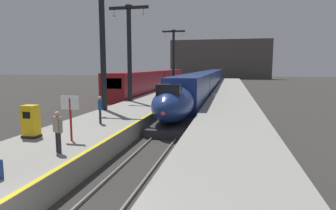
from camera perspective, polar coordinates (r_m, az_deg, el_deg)
platform_left at (r=31.16m, az=-2.85°, el=0.25°), size 4.80×110.00×1.05m
platform_right at (r=30.11m, az=12.21°, el=-0.17°), size 4.80×110.00×1.05m
platform_left_safety_stripe at (r=30.58m, az=1.27°, el=1.12°), size 0.20×107.80×0.01m
rail_main_left at (r=33.23m, az=3.89°, el=-0.10°), size 0.08×110.00×0.12m
rail_main_right at (r=33.05m, az=6.46°, el=-0.17°), size 0.08×110.00×0.12m
rail_secondary_left at (r=35.30m, az=-9.23°, el=0.27°), size 0.08×110.00×0.12m
rail_secondary_right at (r=34.79m, az=-6.93°, el=0.21°), size 0.08×110.00×0.12m
highspeed_train_main at (r=53.97m, az=7.96°, el=4.86°), size 2.92×75.31×3.60m
regional_train_adjacent at (r=47.84m, az=-2.48°, el=4.77°), size 2.85×36.60×3.80m
station_column_mid at (r=23.76m, az=-12.78°, el=13.27°), size 4.00×0.68×9.86m
station_column_far at (r=29.41m, az=-7.63°, el=11.75°), size 4.00×0.68×9.36m
station_column_distant at (r=51.42m, az=1.10°, el=10.24°), size 4.00×0.68×9.71m
passenger_mid_platform at (r=12.50m, az=-20.87°, el=-4.36°), size 0.51×0.37×1.69m
passenger_far_waiting at (r=18.04m, az=-13.23°, el=-0.50°), size 0.38×0.51×1.69m
ticket_machine_yellow at (r=15.72m, az=-25.38°, el=-3.14°), size 0.76×0.62×1.60m
departure_info_board at (r=14.22m, az=-18.67°, el=-0.74°), size 0.90×0.10×2.12m
terminus_back_wall at (r=107.19m, az=10.15°, el=8.85°), size 36.00×2.00×14.00m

